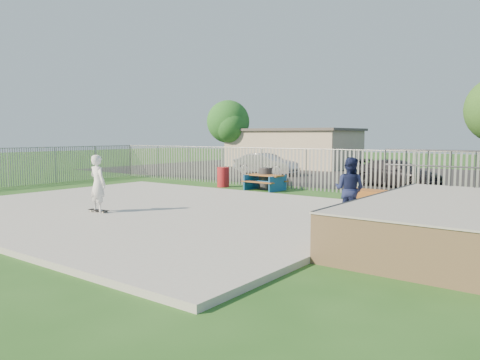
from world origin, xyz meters
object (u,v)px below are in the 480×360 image
Objects in this scene: skater_white at (98,184)px; funbox at (374,195)px; trash_bin_grey at (265,179)px; trash_bin_red at (223,177)px; car_silver at (266,164)px; picnic_table at (265,182)px; tree_left at (228,122)px; car_dark at (397,173)px; skater_navy at (349,189)px.

funbox is at bearing -117.04° from skater_white.
funbox is 5.70m from trash_bin_grey.
car_silver is (-2.25, 7.32, 0.23)m from trash_bin_red.
skater_white is (4.54, -16.61, 0.35)m from car_silver.
car_silver is (-4.58, 6.89, 0.21)m from trash_bin_grey.
picnic_table is 9.44m from skater_white.
skater_white is at bearing -61.16° from tree_left.
funbox is 1.85× the size of trash_bin_grey.
tree_left is at bearing 52.44° from car_silver.
trash_bin_red is 0.21× the size of car_dark.
tree_left is at bearing -45.21° from skater_navy.
picnic_table is at bearing -147.98° from car_silver.
picnic_table is at bearing -86.93° from skater_white.
picnic_table is at bearing 2.69° from trash_bin_red.
trash_bin_grey is at bearing -147.89° from car_silver.
trash_bin_red is 16.61m from tree_left.
tree_left is at bearing 145.55° from funbox.
funbox is (5.48, -0.10, -0.19)m from picnic_table.
picnic_table is at bearing 151.96° from car_dark.
trash_bin_red is 0.54× the size of skater_navy.
skater_white is (12.22, -22.20, -2.70)m from tree_left.
trash_bin_grey is 0.24× the size of car_silver.
trash_bin_grey reaches higher than trash_bin_red.
car_dark is at bearing -104.21° from skater_white.
tree_left reaches higher than trash_bin_grey.
skater_navy is at bearing -37.75° from picnic_table.
trash_bin_grey reaches higher than picnic_table.
skater_navy is 1.00× the size of skater_white.
tree_left is (-7.68, 5.59, 3.05)m from car_silver.
skater_navy is (7.01, -6.00, 0.70)m from picnic_table.
funbox is at bearing -157.10° from car_dark.
tree_left is (-17.14, 7.65, 3.08)m from car_dark.
funbox is 8.01m from trash_bin_red.
skater_navy reaches higher than car_dark.
tree_left is at bearing 127.56° from trash_bin_red.
tree_left reaches higher than skater_white.
funbox is 22.37m from tree_left.
funbox is 1.93× the size of trash_bin_red.
tree_left is (-9.93, 12.91, 3.28)m from trash_bin_red.
car_dark reaches higher than picnic_table.
car_dark is at bearing -24.05° from tree_left.
tree_left is at bearing -56.72° from skater_white.
car_silver is at bearing 126.33° from picnic_table.
trash_bin_red is at bearing -52.44° from tree_left.
trash_bin_red reaches higher than picnic_table.
skater_white is at bearing -76.12° from trash_bin_red.
car_dark is at bearing -103.79° from car_silver.
car_silver is at bearing 107.07° from trash_bin_red.
trash_bin_red is 0.54× the size of skater_white.
picnic_table is 0.40m from trash_bin_grey.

